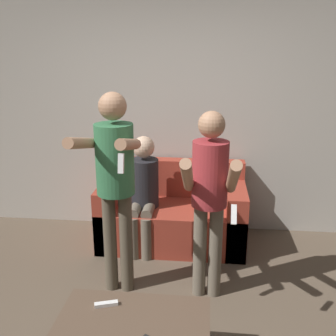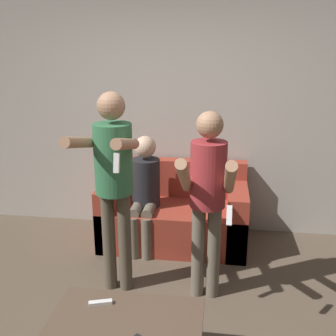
{
  "view_description": "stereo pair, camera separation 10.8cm",
  "coord_description": "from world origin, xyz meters",
  "px_view_note": "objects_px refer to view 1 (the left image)",
  "views": [
    {
      "loc": [
        0.38,
        -2.15,
        2.02
      ],
      "look_at": [
        0.02,
        1.2,
        0.97
      ],
      "focal_mm": 42.0,
      "sensor_mm": 36.0,
      "label": 1
    },
    {
      "loc": [
        0.48,
        -2.14,
        2.02
      ],
      "look_at": [
        0.02,
        1.2,
        0.97
      ],
      "focal_mm": 42.0,
      "sensor_mm": 36.0,
      "label": 2
    }
  ],
  "objects_px": {
    "couch": "(173,215)",
    "person_standing_left": "(115,173)",
    "remote_far": "(106,304)",
    "coffee_table": "(132,330)",
    "person_standing_right": "(210,190)",
    "person_seated": "(143,189)"
  },
  "relations": [
    {
      "from": "couch",
      "to": "person_standing_right",
      "type": "bearing_deg",
      "value": -68.34
    },
    {
      "from": "coffee_table",
      "to": "remote_far",
      "type": "height_order",
      "value": "remote_far"
    },
    {
      "from": "couch",
      "to": "person_standing_right",
      "type": "xyz_separation_m",
      "value": [
        0.38,
        -0.95,
        0.66
      ]
    },
    {
      "from": "couch",
      "to": "coffee_table",
      "type": "relative_size",
      "value": 1.61
    },
    {
      "from": "person_standing_right",
      "to": "remote_far",
      "type": "xyz_separation_m",
      "value": [
        -0.64,
        -0.8,
        -0.51
      ]
    },
    {
      "from": "couch",
      "to": "person_seated",
      "type": "distance_m",
      "value": 0.47
    },
    {
      "from": "couch",
      "to": "person_standing_left",
      "type": "distance_m",
      "value": 1.27
    },
    {
      "from": "person_standing_left",
      "to": "coffee_table",
      "type": "xyz_separation_m",
      "value": [
        0.31,
        -0.97,
        -0.67
      ]
    },
    {
      "from": "person_standing_left",
      "to": "coffee_table",
      "type": "distance_m",
      "value": 1.22
    },
    {
      "from": "person_standing_right",
      "to": "person_standing_left",
      "type": "bearing_deg",
      "value": 179.53
    },
    {
      "from": "person_seated",
      "to": "person_standing_left",
      "type": "bearing_deg",
      "value": -96.43
    },
    {
      "from": "couch",
      "to": "person_seated",
      "type": "relative_size",
      "value": 1.28
    },
    {
      "from": "coffee_table",
      "to": "remote_far",
      "type": "distance_m",
      "value": 0.26
    },
    {
      "from": "person_standing_right",
      "to": "coffee_table",
      "type": "xyz_separation_m",
      "value": [
        -0.44,
        -0.96,
        -0.56
      ]
    },
    {
      "from": "person_standing_left",
      "to": "remote_far",
      "type": "relative_size",
      "value": 11.04
    },
    {
      "from": "coffee_table",
      "to": "remote_far",
      "type": "xyz_separation_m",
      "value": [
        -0.2,
        0.16,
        0.05
      ]
    },
    {
      "from": "person_standing_right",
      "to": "person_seated",
      "type": "distance_m",
      "value": 1.08
    },
    {
      "from": "person_seated",
      "to": "coffee_table",
      "type": "relative_size",
      "value": 1.25
    },
    {
      "from": "couch",
      "to": "person_seated",
      "type": "xyz_separation_m",
      "value": [
        -0.29,
        -0.15,
        0.35
      ]
    },
    {
      "from": "coffee_table",
      "to": "remote_far",
      "type": "bearing_deg",
      "value": 140.71
    },
    {
      "from": "couch",
      "to": "person_standing_right",
      "type": "distance_m",
      "value": 1.21
    },
    {
      "from": "person_standing_right",
      "to": "coffee_table",
      "type": "bearing_deg",
      "value": -114.72
    }
  ]
}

